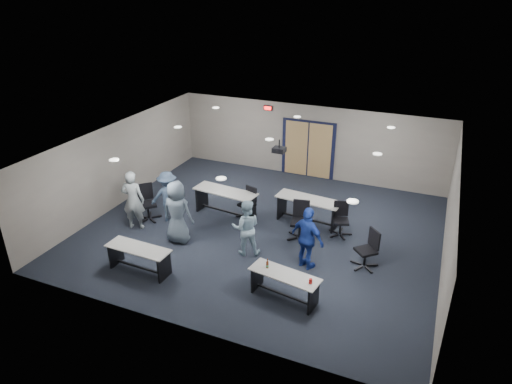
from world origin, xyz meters
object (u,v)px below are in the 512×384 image
at_px(chair_loose_right, 366,249).
at_px(chair_back_b, 247,203).
at_px(table_back_right, 308,206).
at_px(person_back, 168,196).
at_px(person_gray, 133,200).
at_px(table_front_left, 139,255).
at_px(person_navy, 308,238).
at_px(chair_back_d, 341,220).
at_px(person_plaid, 177,212).
at_px(table_back_left, 225,198).
at_px(chair_back_c, 300,221).
at_px(table_front_right, 284,281).
at_px(person_lightblue, 246,228).
at_px(chair_loose_left, 147,203).

bearing_deg(chair_loose_right, chair_back_b, -151.65).
height_order(table_back_right, person_back, person_back).
bearing_deg(person_gray, chair_back_b, -163.16).
relative_size(table_front_left, person_gray, 0.94).
bearing_deg(person_navy, person_gray, 24.28).
xyz_separation_m(person_navy, person_back, (-4.65, 0.81, -0.05)).
relative_size(chair_back_d, person_plaid, 0.55).
distance_m(person_gray, person_back, 1.06).
relative_size(table_back_right, chair_back_d, 2.02).
xyz_separation_m(table_back_left, chair_loose_right, (4.58, -1.19, -0.04)).
bearing_deg(person_navy, person_back, 14.26).
height_order(chair_back_c, person_back, person_back).
bearing_deg(person_plaid, chair_back_c, -155.92).
relative_size(table_back_right, chair_back_b, 2.03).
distance_m(chair_back_d, person_gray, 6.06).
bearing_deg(chair_back_d, person_plaid, -171.39).
height_order(chair_back_d, chair_loose_right, chair_loose_right).
xyz_separation_m(chair_back_d, person_gray, (-5.72, -1.94, 0.41)).
xyz_separation_m(table_front_right, person_back, (-4.55, 2.23, 0.33)).
bearing_deg(table_back_left, chair_loose_right, -8.70).
bearing_deg(person_lightblue, chair_back_c, -152.87).
height_order(chair_back_b, chair_loose_right, chair_loose_right).
distance_m(table_front_right, chair_loose_left, 5.54).
xyz_separation_m(table_back_right, chair_back_d, (1.09, -0.37, -0.04)).
distance_m(chair_back_d, person_back, 5.20).
height_order(chair_back_b, chair_back_c, chair_back_c).
height_order(chair_back_b, person_gray, person_gray).
height_order(person_gray, person_plaid, same).
bearing_deg(person_navy, person_lightblue, 24.03).
height_order(chair_back_c, person_lightblue, person_lightblue).
bearing_deg(table_back_right, chair_back_b, -159.97).
relative_size(person_plaid, person_lightblue, 1.16).
relative_size(chair_back_c, chair_loose_right, 1.07).
xyz_separation_m(chair_back_c, person_lightblue, (-1.09, -1.30, 0.23)).
distance_m(table_back_left, chair_back_c, 2.64).
relative_size(table_back_right, chair_loose_right, 1.94).
bearing_deg(table_back_left, table_front_right, -40.06).
distance_m(chair_loose_left, person_navy, 5.30).
distance_m(table_front_left, chair_loose_right, 5.75).
bearing_deg(table_front_right, person_back, 163.18).
relative_size(table_front_left, chair_back_d, 1.70).
distance_m(chair_back_c, chair_back_d, 1.21).
bearing_deg(chair_loose_right, table_back_left, -148.45).
relative_size(table_back_left, chair_back_b, 2.09).
bearing_deg(person_back, table_front_left, 77.93).
bearing_deg(person_gray, table_back_left, -156.00).
bearing_deg(person_lightblue, person_plaid, -18.23).
bearing_deg(chair_back_d, chair_loose_left, 175.23).
bearing_deg(chair_back_c, person_gray, -175.37).
height_order(chair_back_b, chair_loose_left, chair_loose_left).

